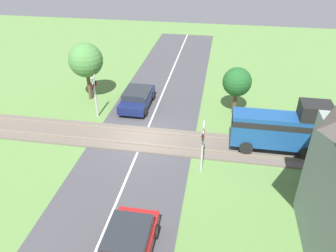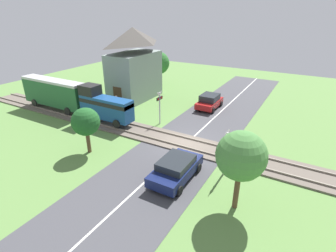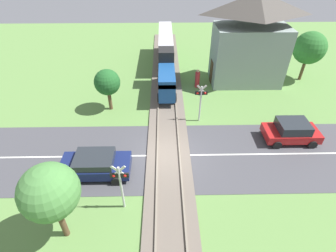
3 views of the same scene
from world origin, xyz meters
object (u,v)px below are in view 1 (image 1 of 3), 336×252
Objects in this scene: car_near_crossing at (137,98)px; pedestrian_by_station at (307,175)px; car_far_side at (128,244)px; crossing_signal_east_approach at (203,141)px; crossing_signal_west_approach at (95,91)px.

pedestrian_by_station is (7.16, 10.67, 0.05)m from car_near_crossing.
car_near_crossing is at bearing -167.27° from car_far_side.
crossing_signal_east_approach is 5.52m from pedestrian_by_station.
car_near_crossing is at bearing 128.33° from crossing_signal_west_approach.
crossing_signal_east_approach is at bearing 57.89° from crossing_signal_west_approach.
car_near_crossing is 1.33× the size of crossing_signal_west_approach.
pedestrian_by_station is at bearing 68.13° from crossing_signal_west_approach.
crossing_signal_west_approach is at bearing -153.97° from car_far_side.
pedestrian_by_station is at bearing 85.59° from crossing_signal_east_approach.
car_far_side is at bearing 12.73° from car_near_crossing.
car_far_side is at bearing 26.03° from crossing_signal_west_approach.
crossing_signal_west_approach is 14.15m from pedestrian_by_station.
crossing_signal_west_approach is at bearing -122.11° from crossing_signal_east_approach.
crossing_signal_east_approach reaches higher than pedestrian_by_station.
crossing_signal_east_approach is (6.75, 5.29, 1.23)m from car_near_crossing.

